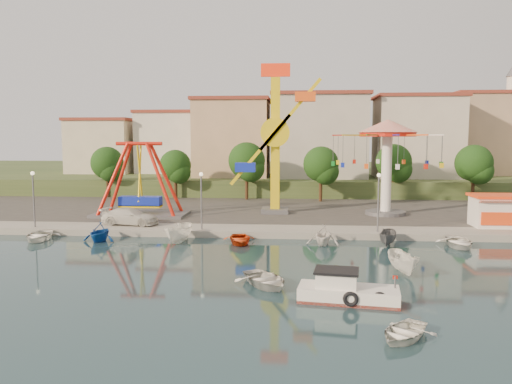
# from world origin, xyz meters

# --- Properties ---
(ground) EXTENTS (200.00, 200.00, 0.00)m
(ground) POSITION_xyz_m (0.00, 0.00, 0.00)
(ground) COLOR #122D34
(ground) RESTS_ON ground
(quay_deck) EXTENTS (200.00, 100.00, 0.60)m
(quay_deck) POSITION_xyz_m (0.00, 62.00, 0.30)
(quay_deck) COLOR #9E998E
(quay_deck) RESTS_ON ground
(asphalt_pad) EXTENTS (90.00, 28.00, 0.01)m
(asphalt_pad) POSITION_xyz_m (0.00, 30.00, 0.60)
(asphalt_pad) COLOR #4C4944
(asphalt_pad) RESTS_ON quay_deck
(hill_terrace) EXTENTS (200.00, 60.00, 3.00)m
(hill_terrace) POSITION_xyz_m (0.00, 67.00, 1.50)
(hill_terrace) COLOR #384C26
(hill_terrace) RESTS_ON ground
(pirate_ship_ride) EXTENTS (10.00, 5.00, 8.00)m
(pirate_ship_ride) POSITION_xyz_m (-16.12, 20.59, 4.39)
(pirate_ship_ride) COLOR #59595E
(pirate_ship_ride) RESTS_ON quay_deck
(kamikaze_tower) EXTENTS (6.74, 3.10, 16.50)m
(kamikaze_tower) POSITION_xyz_m (-1.30, 23.54, 8.49)
(kamikaze_tower) COLOR #59595E
(kamikaze_tower) RESTS_ON quay_deck
(wave_swinger) EXTENTS (11.60, 11.60, 10.40)m
(wave_swinger) POSITION_xyz_m (10.52, 23.37, 8.20)
(wave_swinger) COLOR #59595E
(wave_swinger) RESTS_ON quay_deck
(booth_left) EXTENTS (5.40, 3.78, 3.08)m
(booth_left) POSITION_xyz_m (19.99, 16.49, 2.16)
(booth_left) COLOR white
(booth_left) RESTS_ON quay_deck
(lamp_post_0) EXTENTS (0.14, 0.14, 5.00)m
(lamp_post_0) POSITION_xyz_m (-24.00, 13.00, 3.10)
(lamp_post_0) COLOR #59595E
(lamp_post_0) RESTS_ON quay_deck
(lamp_post_1) EXTENTS (0.14, 0.14, 5.00)m
(lamp_post_1) POSITION_xyz_m (-8.00, 13.00, 3.10)
(lamp_post_1) COLOR #59595E
(lamp_post_1) RESTS_ON quay_deck
(lamp_post_2) EXTENTS (0.14, 0.14, 5.00)m
(lamp_post_2) POSITION_xyz_m (8.00, 13.00, 3.10)
(lamp_post_2) COLOR #59595E
(lamp_post_2) RESTS_ON quay_deck
(tree_0) EXTENTS (4.60, 4.60, 7.19)m
(tree_0) POSITION_xyz_m (-26.00, 36.98, 5.47)
(tree_0) COLOR #382314
(tree_0) RESTS_ON quay_deck
(tree_1) EXTENTS (4.35, 4.35, 6.80)m
(tree_1) POSITION_xyz_m (-16.00, 36.24, 5.20)
(tree_1) COLOR #382314
(tree_1) RESTS_ON quay_deck
(tree_2) EXTENTS (5.02, 5.02, 7.85)m
(tree_2) POSITION_xyz_m (-6.00, 35.81, 5.92)
(tree_2) COLOR #382314
(tree_2) RESTS_ON quay_deck
(tree_3) EXTENTS (4.68, 4.68, 7.32)m
(tree_3) POSITION_xyz_m (4.00, 34.36, 5.55)
(tree_3) COLOR #382314
(tree_3) RESTS_ON quay_deck
(tree_4) EXTENTS (4.86, 4.86, 7.60)m
(tree_4) POSITION_xyz_m (14.00, 37.35, 5.75)
(tree_4) COLOR #382314
(tree_4) RESTS_ON quay_deck
(tree_5) EXTENTS (4.83, 4.83, 7.54)m
(tree_5) POSITION_xyz_m (24.00, 35.54, 5.71)
(tree_5) COLOR #382314
(tree_5) RESTS_ON quay_deck
(building_0) EXTENTS (9.26, 9.53, 11.87)m
(building_0) POSITION_xyz_m (-33.37, 46.06, 8.93)
(building_0) COLOR beige
(building_0) RESTS_ON hill_terrace
(building_1) EXTENTS (12.33, 9.01, 8.63)m
(building_1) POSITION_xyz_m (-21.33, 51.38, 7.32)
(building_1) COLOR silver
(building_1) RESTS_ON hill_terrace
(building_2) EXTENTS (11.95, 9.28, 11.23)m
(building_2) POSITION_xyz_m (-8.19, 51.96, 8.62)
(building_2) COLOR tan
(building_2) RESTS_ON hill_terrace
(building_3) EXTENTS (12.59, 10.50, 9.20)m
(building_3) POSITION_xyz_m (5.60, 48.80, 7.60)
(building_3) COLOR beige
(building_3) RESTS_ON hill_terrace
(building_4) EXTENTS (10.75, 9.23, 9.24)m
(building_4) POSITION_xyz_m (19.07, 52.20, 7.62)
(building_4) COLOR beige
(building_4) RESTS_ON hill_terrace
(building_5) EXTENTS (12.77, 10.96, 11.21)m
(building_5) POSITION_xyz_m (32.37, 50.33, 8.61)
(building_5) COLOR tan
(building_5) RESTS_ON hill_terrace
(minaret) EXTENTS (2.80, 2.80, 18.00)m
(minaret) POSITION_xyz_m (36.00, 54.00, 12.55)
(minaret) COLOR silver
(minaret) RESTS_ON hill_terrace
(cabin_motorboat) EXTENTS (5.69, 2.82, 1.92)m
(cabin_motorboat) POSITION_xyz_m (3.38, -4.85, 0.51)
(cabin_motorboat) COLOR white
(cabin_motorboat) RESTS_ON ground
(rowboat_a) EXTENTS (4.63, 4.99, 0.84)m
(rowboat_a) POSITION_xyz_m (-1.21, -2.35, 0.42)
(rowboat_a) COLOR silver
(rowboat_a) RESTS_ON ground
(rowboat_b) EXTENTS (3.78, 3.99, 0.67)m
(rowboat_b) POSITION_xyz_m (5.41, -9.92, 0.34)
(rowboat_b) COLOR silver
(rowboat_b) RESTS_ON ground
(skiff) EXTENTS (1.94, 4.00, 1.49)m
(skiff) POSITION_xyz_m (7.74, 1.14, 0.74)
(skiff) COLOR white
(skiff) RESTS_ON ground
(van) EXTENTS (5.82, 3.04, 1.61)m
(van) POSITION_xyz_m (-15.39, 14.93, 1.41)
(van) COLOR silver
(van) RESTS_ON quay_deck
(moored_boat_0) EXTENTS (3.65, 4.64, 0.87)m
(moored_boat_0) POSITION_xyz_m (-21.96, 9.80, 0.44)
(moored_boat_0) COLOR white
(moored_boat_0) RESTS_ON ground
(moored_boat_1) EXTENTS (3.03, 3.44, 1.70)m
(moored_boat_1) POSITION_xyz_m (-16.43, 9.80, 0.85)
(moored_boat_1) COLOR #12469E
(moored_boat_1) RESTS_ON ground
(moored_boat_2) EXTENTS (2.43, 4.42, 1.61)m
(moored_boat_2) POSITION_xyz_m (-9.38, 9.80, 0.81)
(moored_boat_2) COLOR white
(moored_boat_2) RESTS_ON ground
(moored_boat_3) EXTENTS (3.32, 4.23, 0.79)m
(moored_boat_3) POSITION_xyz_m (-4.12, 9.80, 0.40)
(moored_boat_3) COLOR red
(moored_boat_3) RESTS_ON ground
(moored_boat_4) EXTENTS (3.42, 3.76, 1.72)m
(moored_boat_4) POSITION_xyz_m (2.98, 9.80, 0.86)
(moored_boat_4) COLOR silver
(moored_boat_4) RESTS_ON ground
(moored_boat_5) EXTENTS (2.26, 3.72, 1.35)m
(moored_boat_5) POSITION_xyz_m (8.35, 9.80, 0.67)
(moored_boat_5) COLOR #56565B
(moored_boat_5) RESTS_ON ground
(moored_boat_6) EXTENTS (3.02, 4.21, 0.87)m
(moored_boat_6) POSITION_xyz_m (14.10, 9.80, 0.44)
(moored_boat_6) COLOR white
(moored_boat_6) RESTS_ON ground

